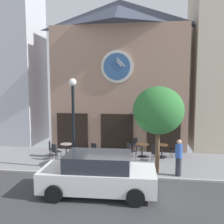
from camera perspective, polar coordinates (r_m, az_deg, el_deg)
The scene contains 20 objects.
ground_plane at distance 11.19m, azimuth -1.13°, elevation -15.39°, with size 29.50×9.73×0.13m.
clock_building at distance 16.55m, azimuth 1.72°, elevation 9.07°, with size 8.53×4.00×9.50m.
neighbor_building_left at distance 19.58m, azimuth -23.53°, elevation 10.32°, with size 5.14×3.20×11.29m.
street_lamp at distance 12.12m, azimuth -8.83°, elevation -2.68°, with size 0.36×0.36×4.40m.
street_tree at distance 11.59m, azimuth 10.56°, elevation 0.30°, with size 2.33×2.09×4.04m.
cafe_table_near_curb at distance 14.63m, azimuth -10.44°, elevation -8.05°, with size 0.66×0.66×0.74m.
cafe_table_center at distance 13.13m, azimuth -6.46°, elevation -9.52°, with size 0.77×0.77×0.73m.
cafe_table_leftmost at distance 12.67m, azimuth 0.91°, elevation -10.19°, with size 0.70×0.70×0.73m.
cafe_table_center_right at distance 14.42m, azimuth 6.92°, elevation -8.06°, with size 0.74×0.74×0.75m.
cafe_table_center_left at distance 14.38m, azimuth 11.38°, elevation -8.25°, with size 0.67×0.67×0.76m.
cafe_chair_near_tree at distance 13.83m, azimuth -4.43°, elevation -8.71°, with size 0.55×0.55×0.90m.
cafe_chair_curbside at distance 13.89m, azimuth 4.22°, elevation -8.64°, with size 0.56×0.56×0.90m.
cafe_chair_facing_wall at distance 13.67m, azimuth 9.93°, elevation -8.97°, with size 0.49×0.49×0.90m.
cafe_chair_corner at distance 15.12m, azimuth 5.45°, elevation -7.41°, with size 0.57×0.57×0.90m.
cafe_chair_right_end at distance 12.41m, azimuth -5.03°, elevation -10.50°, with size 0.56×0.56×0.90m.
cafe_chair_left_end at distance 14.09m, azimuth -12.87°, elevation -8.57°, with size 0.56×0.56×0.90m.
cafe_chair_outer at distance 14.67m, azimuth 14.35°, elevation -8.01°, with size 0.48×0.48×0.90m.
cafe_chair_under_awning at distance 14.74m, azimuth -13.70°, elevation -7.93°, with size 0.48×0.48×0.90m.
pedestrian_blue at distance 11.76m, azimuth 15.02°, elevation -9.96°, with size 0.45×0.45×1.67m.
parked_car_white at distance 9.69m, azimuth -3.18°, elevation -13.96°, with size 4.35×2.13×1.55m.
Camera 1 is at (1.63, -10.64, 4.13)m, focal length 39.93 mm.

